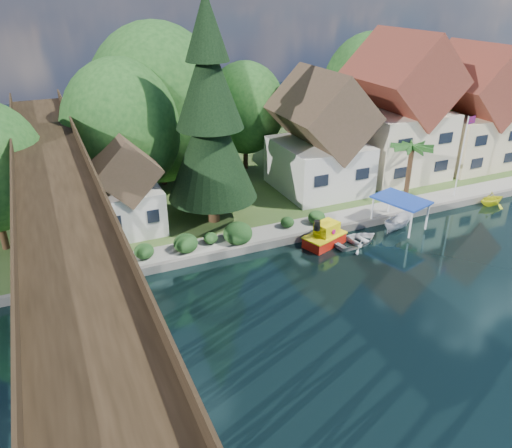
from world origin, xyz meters
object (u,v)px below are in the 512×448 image
(house_right, at_px, (470,114))
(boat_white_a, at_px, (357,239))
(shed, at_px, (126,190))
(house_center, at_px, (398,116))
(conifer, at_px, (210,120))
(house_left, at_px, (320,141))
(boat_canopy, at_px, (399,216))
(palm_tree, at_px, (412,149))
(flagpole, at_px, (464,148))
(boat_yellow, at_px, (492,198))
(trestle_bridge, at_px, (65,236))
(tugboat, at_px, (325,236))

(house_right, relative_size, boat_white_a, 3.26)
(house_right, relative_size, shed, 1.59)
(house_center, height_order, conifer, conifer)
(house_left, distance_m, boat_canopy, 10.39)
(palm_tree, height_order, flagpole, flagpole)
(shed, distance_m, conifer, 8.41)
(boat_yellow, bearing_deg, boat_canopy, 93.40)
(conifer, relative_size, boat_yellow, 6.52)
(shed, distance_m, boat_yellow, 31.97)
(flagpole, bearing_deg, house_center, 101.18)
(trestle_bridge, bearing_deg, house_right, 14.79)
(house_center, height_order, tugboat, house_center)
(shed, xyz_separation_m, conifer, (6.61, -1.24, 5.06))
(house_right, xyz_separation_m, shed, (-36.00, -1.50, -1.95))
(tugboat, bearing_deg, house_center, 35.42)
(trestle_bridge, height_order, boat_white_a, trestle_bridge)
(palm_tree, bearing_deg, house_center, 64.64)
(tugboat, bearing_deg, house_left, 62.86)
(trestle_bridge, relative_size, boat_yellow, 16.55)
(conifer, distance_m, boat_yellow, 26.41)
(tugboat, height_order, boat_canopy, boat_canopy)
(shed, distance_m, boat_canopy, 21.76)
(flagpole, bearing_deg, boat_canopy, -163.76)
(palm_tree, height_order, tugboat, palm_tree)
(trestle_bridge, distance_m, house_center, 33.96)
(shed, bearing_deg, boat_white_a, -29.18)
(house_right, xyz_separation_m, flagpole, (-7.53, -6.92, -0.73))
(house_right, distance_m, boat_canopy, 19.01)
(house_right, bearing_deg, house_left, -180.00)
(flagpole, xyz_separation_m, boat_white_a, (-12.89, -3.28, -4.65))
(trestle_bridge, xyz_separation_m, flagpole, (33.47, 3.90, -0.30))
(palm_tree, distance_m, boat_canopy, 7.17)
(flagpole, bearing_deg, boat_yellow, -38.70)
(house_center, relative_size, palm_tree, 2.68)
(house_right, bearing_deg, house_center, 176.82)
(house_left, height_order, palm_tree, house_left)
(shed, xyz_separation_m, boat_canopy, (20.12, -7.85, -2.69))
(conifer, xyz_separation_m, tugboat, (6.63, -6.55, -8.17))
(house_center, distance_m, conifer, 20.79)
(house_right, relative_size, flagpole, 1.68)
(boat_yellow, bearing_deg, conifer, 76.82)
(trestle_bridge, height_order, flagpole, trestle_bridge)
(trestle_bridge, relative_size, conifer, 2.54)
(tugboat, bearing_deg, boat_canopy, -0.56)
(house_left, bearing_deg, conifer, -166.47)
(house_center, height_order, palm_tree, house_center)
(shed, height_order, boat_white_a, shed)
(palm_tree, distance_m, boat_yellow, 8.76)
(house_right, distance_m, flagpole, 10.26)
(conifer, bearing_deg, flagpole, -10.83)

